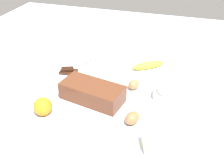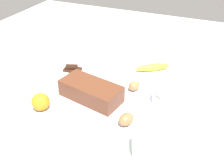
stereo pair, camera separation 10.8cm
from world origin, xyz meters
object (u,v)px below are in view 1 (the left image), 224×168
at_px(orange_fruit, 43,106).
at_px(egg_beside_bowl, 134,85).
at_px(butter_block, 156,142).
at_px(loaf_pan, 92,92).
at_px(flour_bowl, 169,93).
at_px(banana, 148,65).
at_px(egg_near_butter, 132,118).
at_px(chocolate_plate, 69,73).
at_px(sugar_bowl, 98,60).

height_order(orange_fruit, egg_beside_bowl, orange_fruit).
xyz_separation_m(orange_fruit, butter_block, (-0.48, 0.06, -0.01)).
bearing_deg(orange_fruit, loaf_pan, -136.72).
xyz_separation_m(flour_bowl, banana, (0.14, -0.25, -0.01)).
bearing_deg(banana, flour_bowl, 119.22).
distance_m(egg_near_butter, chocolate_plate, 0.49).
relative_size(loaf_pan, egg_beside_bowl, 4.96).
bearing_deg(egg_beside_bowl, butter_block, 114.55).
xyz_separation_m(orange_fruit, egg_beside_bowl, (-0.32, -0.29, -0.02)).
height_order(loaf_pan, flour_bowl, loaf_pan).
bearing_deg(banana, loaf_pan, 61.75).
distance_m(butter_block, egg_near_butter, 0.15).
relative_size(banana, egg_beside_bowl, 3.14).
xyz_separation_m(egg_near_butter, egg_beside_bowl, (0.05, -0.24, -0.00)).
bearing_deg(sugar_bowl, chocolate_plate, 49.79).
relative_size(butter_block, egg_near_butter, 1.29).
distance_m(loaf_pan, egg_beside_bowl, 0.21).
height_order(sugar_bowl, chocolate_plate, sugar_bowl).
bearing_deg(chocolate_plate, egg_beside_bowl, 174.95).
bearing_deg(butter_block, loaf_pan, -33.31).
distance_m(sugar_bowl, chocolate_plate, 0.18).
bearing_deg(chocolate_plate, sugar_bowl, -130.21).
relative_size(flour_bowl, egg_beside_bowl, 2.36).
height_order(banana, orange_fruit, orange_fruit).
xyz_separation_m(flour_bowl, sugar_bowl, (0.41, -0.20, 0.00)).
bearing_deg(egg_beside_bowl, sugar_bowl, -35.28).
distance_m(flour_bowl, chocolate_plate, 0.53).
bearing_deg(butter_block, egg_beside_bowl, -65.45).
distance_m(banana, chocolate_plate, 0.43).
bearing_deg(loaf_pan, egg_beside_bowl, -127.13).
bearing_deg(chocolate_plate, loaf_pan, 139.17).
relative_size(orange_fruit, butter_block, 0.86).
height_order(egg_beside_bowl, chocolate_plate, egg_beside_bowl).
bearing_deg(loaf_pan, chocolate_plate, -29.39).
bearing_deg(loaf_pan, sugar_bowl, -63.82).
bearing_deg(flour_bowl, egg_near_butter, 60.32).
bearing_deg(loaf_pan, orange_fruit, 54.72).
bearing_deg(orange_fruit, egg_beside_bowl, -137.62).
relative_size(flour_bowl, chocolate_plate, 1.10).
bearing_deg(orange_fruit, flour_bowl, -151.81).
bearing_deg(butter_block, chocolate_plate, -36.37).
xyz_separation_m(butter_block, egg_beside_bowl, (0.16, -0.35, -0.01)).
xyz_separation_m(banana, butter_block, (-0.13, 0.56, 0.01)).
distance_m(banana, egg_near_butter, 0.46).
bearing_deg(sugar_bowl, egg_near_butter, 125.14).
height_order(banana, egg_near_butter, egg_near_butter).
bearing_deg(sugar_bowl, flour_bowl, 153.96).
bearing_deg(sugar_bowl, loaf_pan, 104.74).
height_order(loaf_pan, orange_fruit, loaf_pan).
bearing_deg(orange_fruit, egg_near_butter, -172.02).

